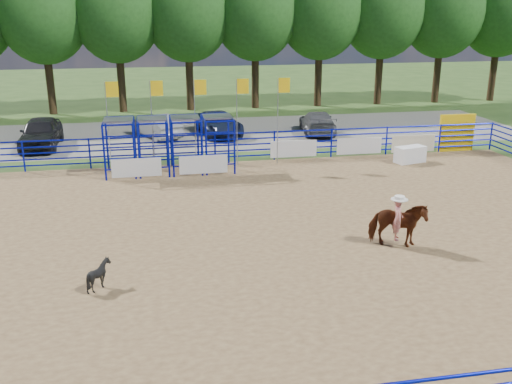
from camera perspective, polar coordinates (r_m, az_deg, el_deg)
ground at (r=19.11m, az=-0.56°, el=-4.68°), size 120.00×120.00×0.00m
arena_dirt at (r=19.10m, az=-0.56°, el=-4.66°), size 30.00×20.00×0.02m
gravel_strip at (r=35.28m, az=-5.42°, el=5.81°), size 40.00×10.00×0.01m
announcer_table at (r=29.39m, az=15.15°, el=3.65°), size 1.63×1.06×0.80m
horse_and_rider at (r=18.70m, az=13.98°, el=-2.87°), size 1.96×1.39×2.39m
calf at (r=16.24m, az=-15.43°, el=-7.96°), size 0.83×0.77×0.81m
car_a at (r=33.65m, az=-20.71°, el=5.58°), size 1.95×4.82×1.64m
car_b at (r=34.57m, az=-9.92°, el=6.54°), size 3.06×4.38×1.37m
car_c at (r=34.93m, az=-3.77°, el=6.87°), size 2.75×5.08×1.35m
car_d at (r=35.39m, az=6.17°, el=6.94°), size 2.57×4.87×1.34m
perimeter_fence at (r=18.83m, az=-0.57°, el=-2.58°), size 30.10×20.10×1.50m
chute_assembly at (r=26.93m, az=-7.88°, el=4.68°), size 19.32×2.41×4.20m
treeline at (r=43.49m, az=-6.91°, el=18.01°), size 56.40×6.40×11.24m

